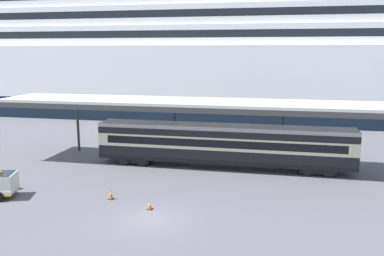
# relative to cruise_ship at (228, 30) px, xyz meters

# --- Properties ---
(ground_plane) EXTENTS (400.00, 400.00, 0.00)m
(ground_plane) POSITION_rel_cruise_ship_xyz_m (1.23, -50.30, -14.52)
(ground_plane) COLOR #5A5960
(cruise_ship) EXTENTS (129.29, 29.98, 41.59)m
(cruise_ship) POSITION_rel_cruise_ship_xyz_m (0.00, 0.00, 0.00)
(cruise_ship) COLOR black
(cruise_ship) RESTS_ON ground
(platform_canopy) EXTENTS (44.27, 6.34, 6.31)m
(platform_canopy) POSITION_rel_cruise_ship_xyz_m (4.31, -36.73, -8.43)
(platform_canopy) COLOR #B9B9B9
(platform_canopy) RESTS_ON ground
(train_carriage) EXTENTS (24.05, 2.81, 4.11)m
(train_carriage) POSITION_rel_cruise_ship_xyz_m (4.31, -37.13, -12.21)
(train_carriage) COLOR black
(train_carriage) RESTS_ON ground
(traffic_cone_near) EXTENTS (0.36, 0.36, 0.63)m
(traffic_cone_near) POSITION_rel_cruise_ship_xyz_m (0.70, -48.59, -14.21)
(traffic_cone_near) COLOR black
(traffic_cone_near) RESTS_ON ground
(traffic_cone_mid) EXTENTS (0.36, 0.36, 0.79)m
(traffic_cone_mid) POSITION_rel_cruise_ship_xyz_m (-2.76, -47.30, -14.13)
(traffic_cone_mid) COLOR black
(traffic_cone_mid) RESTS_ON ground
(quay_bollard) EXTENTS (0.48, 0.48, 0.96)m
(quay_bollard) POSITION_rel_cruise_ship_xyz_m (-11.40, -46.82, -14.00)
(quay_bollard) COLOR black
(quay_bollard) RESTS_ON ground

